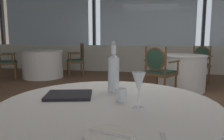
# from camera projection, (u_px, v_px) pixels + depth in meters

# --- Properties ---
(ground_plane) EXTENTS (14.19, 14.19, 0.00)m
(ground_plane) POSITION_uv_depth(u_px,v_px,m) (130.00, 116.00, 3.26)
(ground_plane) COLOR brown
(window_wall_far) EXTENTS (10.68, 0.14, 2.94)m
(window_wall_far) POSITION_uv_depth(u_px,v_px,m) (146.00, 35.00, 7.06)
(window_wall_far) COLOR silver
(window_wall_far) RESTS_ON ground_plane
(side_plate) EXTENTS (0.20, 0.20, 0.01)m
(side_plate) POSITION_uv_depth(u_px,v_px,m) (109.00, 135.00, 0.88)
(side_plate) COLOR silver
(side_plate) RESTS_ON foreground_table
(butter_knife) EXTENTS (0.18, 0.06, 0.00)m
(butter_knife) POSITION_uv_depth(u_px,v_px,m) (109.00, 134.00, 0.88)
(butter_knife) COLOR silver
(butter_knife) RESTS_ON foreground_table
(water_bottle) EXTENTS (0.08, 0.08, 0.35)m
(water_bottle) POSITION_uv_depth(u_px,v_px,m) (114.00, 71.00, 1.58)
(water_bottle) COLOR white
(water_bottle) RESTS_ON foreground_table
(wine_glass) EXTENTS (0.07, 0.07, 0.20)m
(wine_glass) POSITION_uv_depth(u_px,v_px,m) (139.00, 83.00, 1.21)
(wine_glass) COLOR white
(wine_glass) RESTS_ON foreground_table
(water_tumbler) EXTENTS (0.07, 0.07, 0.08)m
(water_tumbler) POSITION_uv_depth(u_px,v_px,m) (121.00, 95.00, 1.36)
(water_tumbler) COLOR white
(water_tumbler) RESTS_ON foreground_table
(menu_book) EXTENTS (0.34, 0.29, 0.02)m
(menu_book) POSITION_uv_depth(u_px,v_px,m) (69.00, 95.00, 1.46)
(menu_book) COLOR black
(menu_book) RESTS_ON foreground_table
(background_table_0) EXTENTS (1.00, 1.00, 0.75)m
(background_table_0) POSITION_uv_depth(u_px,v_px,m) (182.00, 73.00, 4.78)
(background_table_0) COLOR white
(background_table_0) RESTS_ON ground_plane
(dining_chair_0_0) EXTENTS (0.65, 0.63, 0.96)m
(dining_chair_0_0) POSITION_uv_depth(u_px,v_px,m) (159.00, 68.00, 4.09)
(dining_chair_0_0) COLOR brown
(dining_chair_0_0) RESTS_ON ground_plane
(dining_chair_0_1) EXTENTS (0.65, 0.63, 0.91)m
(dining_chair_0_1) POSITION_uv_depth(u_px,v_px,m) (200.00, 61.00, 5.43)
(dining_chair_0_1) COLOR brown
(dining_chair_0_1) RESTS_ON ground_plane
(background_table_1) EXTENTS (1.12, 1.12, 0.75)m
(background_table_1) POSITION_uv_depth(u_px,v_px,m) (43.00, 64.00, 6.25)
(background_table_1) COLOR white
(background_table_1) RESTS_ON ground_plane
(dining_chair_1_0) EXTENTS (0.62, 0.65, 0.95)m
(dining_chair_1_0) POSITION_uv_depth(u_px,v_px,m) (78.00, 57.00, 6.52)
(dining_chair_1_0) COLOR brown
(dining_chair_1_0) RESTS_ON ground_plane
(dining_chair_1_1) EXTENTS (0.62, 0.65, 0.90)m
(dining_chair_1_1) POSITION_uv_depth(u_px,v_px,m) (4.00, 59.00, 5.95)
(dining_chair_1_1) COLOR brown
(dining_chair_1_1) RESTS_ON ground_plane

